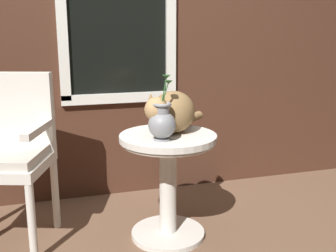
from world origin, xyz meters
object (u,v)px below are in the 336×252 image
object	(u,v)px
wicker_side_table	(168,168)
wicker_chair	(7,147)
pewter_vase_with_ivy	(162,122)
cat	(172,112)

from	to	relation	value
wicker_side_table	wicker_chair	size ratio (longest dim) A/B	0.65
pewter_vase_with_ivy	wicker_chair	bearing A→B (deg)	156.42
wicker_side_table	pewter_vase_with_ivy	bearing A→B (deg)	-121.07
cat	wicker_side_table	bearing A→B (deg)	-138.18
wicker_side_table	cat	distance (m)	0.33
wicker_side_table	wicker_chair	world-z (taller)	wicker_chair
wicker_chair	cat	distance (m)	0.96
cat	pewter_vase_with_ivy	xyz separation A→B (m)	(-0.10, -0.14, -0.02)
cat	pewter_vase_with_ivy	world-z (taller)	pewter_vase_with_ivy
wicker_chair	cat	size ratio (longest dim) A/B	2.17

